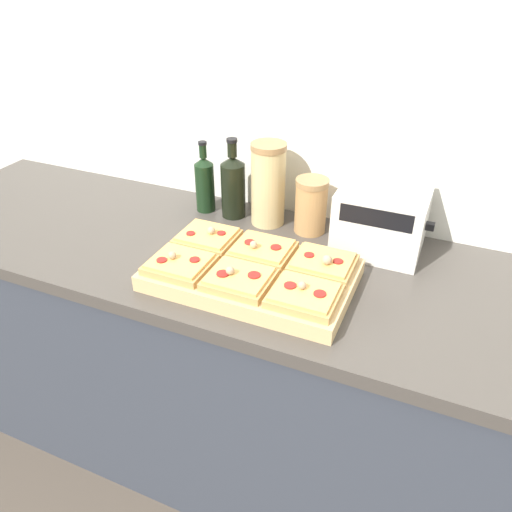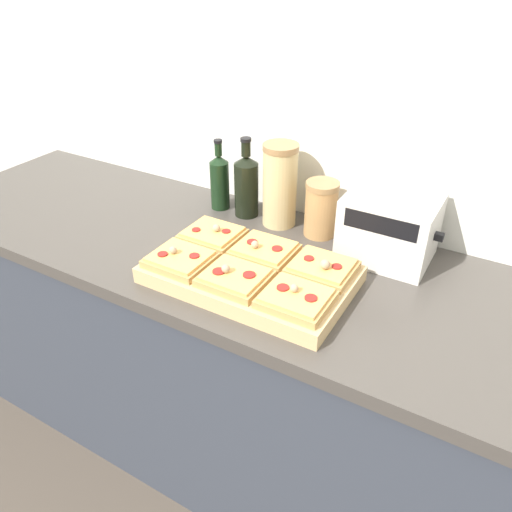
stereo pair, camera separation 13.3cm
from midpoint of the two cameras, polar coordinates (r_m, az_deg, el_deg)
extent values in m
cube|color=silver|center=(1.56, 6.39, 16.79)|extent=(6.00, 0.06, 2.50)
cube|color=#333842|center=(1.71, 0.89, -14.30)|extent=(2.60, 0.64, 0.85)
cube|color=#423D38|center=(1.42, 1.04, -1.91)|extent=(2.63, 0.67, 0.04)
cube|color=tan|center=(1.33, -3.37, -2.25)|extent=(0.54, 0.32, 0.04)
cube|color=tan|center=(1.45, -8.22, 1.94)|extent=(0.16, 0.14, 0.02)
cube|color=#E5A856|center=(1.44, -8.26, 2.42)|extent=(0.15, 0.13, 0.01)
cylinder|color=maroon|center=(1.44, -10.13, 2.49)|extent=(0.02, 0.02, 0.00)
cylinder|color=maroon|center=(1.43, -6.66, 2.54)|extent=(0.02, 0.02, 0.00)
sphere|color=tan|center=(1.43, -7.81, 2.85)|extent=(0.02, 0.02, 0.02)
cube|color=tan|center=(1.37, -2.01, 0.51)|extent=(0.16, 0.14, 0.02)
cube|color=#E5A856|center=(1.37, -2.02, 1.01)|extent=(0.15, 0.13, 0.01)
cylinder|color=maroon|center=(1.38, -3.50, 1.51)|extent=(0.03, 0.03, 0.00)
cylinder|color=maroon|center=(1.35, -0.53, 0.92)|extent=(0.03, 0.03, 0.00)
sphere|color=tan|center=(1.35, -3.10, 1.23)|extent=(0.02, 0.02, 0.02)
cube|color=tan|center=(1.32, 4.81, -1.06)|extent=(0.16, 0.14, 0.02)
cube|color=#E5A856|center=(1.31, 4.83, -0.55)|extent=(0.15, 0.13, 0.01)
cylinder|color=maroon|center=(1.32, 3.23, 0.03)|extent=(0.03, 0.03, 0.00)
cylinder|color=maroon|center=(1.30, 6.48, -0.69)|extent=(0.03, 0.03, 0.00)
sphere|color=tan|center=(1.28, 5.21, -0.53)|extent=(0.03, 0.03, 0.03)
cube|color=tan|center=(1.34, -11.52, -1.12)|extent=(0.16, 0.14, 0.02)
cube|color=#E5A856|center=(1.33, -11.59, -0.62)|extent=(0.15, 0.13, 0.01)
cylinder|color=maroon|center=(1.33, -13.57, -0.54)|extent=(0.03, 0.03, 0.00)
cylinder|color=maroon|center=(1.32, -9.92, -0.51)|extent=(0.03, 0.03, 0.00)
sphere|color=tan|center=(1.33, -12.40, -0.01)|extent=(0.02, 0.02, 0.02)
cube|color=tan|center=(1.26, -4.96, -2.86)|extent=(0.16, 0.14, 0.02)
cube|color=#E5A856|center=(1.25, -4.99, -2.33)|extent=(0.15, 0.13, 0.01)
cylinder|color=maroon|center=(1.25, -6.87, -2.12)|extent=(0.03, 0.03, 0.00)
cylinder|color=maroon|center=(1.24, -3.30, -2.29)|extent=(0.03, 0.03, 0.00)
sphere|color=tan|center=(1.25, -6.04, -1.76)|extent=(0.02, 0.02, 0.02)
cube|color=tan|center=(1.20, 2.38, -4.75)|extent=(0.16, 0.14, 0.02)
cube|color=#E5A856|center=(1.19, 2.40, -4.21)|extent=(0.15, 0.13, 0.01)
cylinder|color=maroon|center=(1.20, 0.77, -3.49)|extent=(0.03, 0.03, 0.00)
cylinder|color=maroon|center=(1.18, 4.10, -4.44)|extent=(0.03, 0.03, 0.00)
sphere|color=tan|center=(1.19, 2.11, -3.47)|extent=(0.02, 0.02, 0.02)
cylinder|color=black|center=(1.69, -8.12, 7.69)|extent=(0.06, 0.06, 0.16)
cone|color=black|center=(1.66, -8.37, 10.64)|extent=(0.06, 0.06, 0.02)
cylinder|color=black|center=(1.64, -8.46, 11.73)|extent=(0.02, 0.02, 0.04)
cylinder|color=black|center=(1.64, -8.54, 12.59)|extent=(0.03, 0.03, 0.01)
cylinder|color=black|center=(1.64, -4.97, 7.40)|extent=(0.08, 0.08, 0.18)
cone|color=black|center=(1.60, -5.14, 10.75)|extent=(0.08, 0.08, 0.03)
cylinder|color=black|center=(1.59, -5.21, 11.99)|extent=(0.03, 0.03, 0.05)
cylinder|color=black|center=(1.58, -5.26, 12.98)|extent=(0.03, 0.03, 0.01)
cylinder|color=tan|center=(1.58, -1.04, 7.81)|extent=(0.11, 0.11, 0.25)
cylinder|color=#937047|center=(1.53, -1.09, 12.36)|extent=(0.11, 0.11, 0.02)
cylinder|color=#AD7F4C|center=(1.55, 3.82, 5.39)|extent=(0.10, 0.10, 0.16)
cylinder|color=#937047|center=(1.51, 3.94, 8.34)|extent=(0.10, 0.10, 0.02)
cube|color=beige|center=(1.47, 11.59, 3.97)|extent=(0.25, 0.21, 0.19)
cube|color=black|center=(1.36, 10.86, 4.24)|extent=(0.20, 0.01, 0.05)
cube|color=black|center=(1.45, 16.83, 3.20)|extent=(0.02, 0.02, 0.02)
camera|label=1|loc=(0.07, -92.86, -1.81)|focal=35.00mm
camera|label=2|loc=(0.07, 87.14, 1.81)|focal=35.00mm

